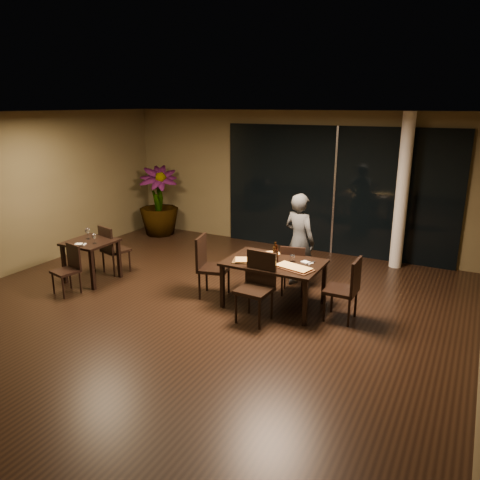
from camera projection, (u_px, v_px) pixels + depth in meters
name	position (u px, v px, depth m)	size (l,w,h in m)	color
ground	(194.00, 312.00, 7.32)	(8.00, 8.00, 0.00)	black
wall_back	(292.00, 180.00, 10.33)	(8.00, 0.10, 3.00)	brown
wall_left	(9.00, 195.00, 8.70)	(0.10, 8.00, 3.00)	brown
ceiling	(188.00, 112.00, 6.46)	(8.00, 8.00, 0.04)	silver
window_panel	(335.00, 191.00, 9.85)	(5.00, 0.06, 2.70)	black
column	(402.00, 192.00, 8.93)	(0.24, 0.24, 3.00)	silver
main_table	(274.00, 266.00, 7.36)	(1.50, 1.00, 0.75)	black
side_table	(91.00, 248.00, 8.46)	(0.80, 0.80, 0.75)	black
chair_main_far	(293.00, 268.00, 7.83)	(0.50, 0.50, 0.88)	black
chair_main_near	(257.00, 283.00, 6.93)	(0.51, 0.51, 1.04)	black
chair_main_left	(209.00, 263.00, 7.77)	(0.59, 0.59, 1.04)	black
chair_main_right	(347.00, 286.00, 6.88)	(0.46, 0.46, 0.98)	black
chair_side_far	(112.00, 247.00, 8.84)	(0.53, 0.53, 0.93)	black
chair_side_near	(69.00, 266.00, 7.95)	(0.46, 0.46, 0.84)	black
diner	(299.00, 241.00, 8.12)	(0.57, 0.38, 1.68)	#313437
potted_plant	(159.00, 201.00, 11.40)	(0.91, 0.91, 1.67)	#1B4717
pizza_board_left	(252.00, 261.00, 7.33)	(0.61, 0.30, 0.01)	#463016
pizza_board_right	(294.00, 268.00, 7.01)	(0.60, 0.30, 0.01)	#482917
oblong_pizza_left	(252.00, 260.00, 7.32)	(0.51, 0.23, 0.02)	#671209
oblong_pizza_right	(294.00, 267.00, 7.00)	(0.52, 0.24, 0.02)	maroon
round_pizza	(271.00, 254.00, 7.68)	(0.27, 0.27, 0.01)	#B23513
bottle_a	(275.00, 251.00, 7.36)	(0.06, 0.06, 0.30)	black
bottle_b	(276.00, 253.00, 7.30)	(0.06, 0.06, 0.27)	black
bottle_c	(276.00, 251.00, 7.40)	(0.06, 0.06, 0.29)	black
tumbler_left	(261.00, 256.00, 7.47)	(0.07, 0.07, 0.08)	white
tumbler_right	(292.00, 258.00, 7.33)	(0.08, 0.08, 0.10)	white
napkin_near	(303.00, 269.00, 6.99)	(0.18, 0.10, 0.01)	silver
napkin_far	(307.00, 263.00, 7.26)	(0.18, 0.10, 0.01)	white
wine_glass_a	(88.00, 234.00, 8.52)	(0.09, 0.09, 0.20)	white
wine_glass_b	(94.00, 239.00, 8.26)	(0.08, 0.08, 0.17)	white
side_napkin	(80.00, 244.00, 8.21)	(0.18, 0.11, 0.01)	white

